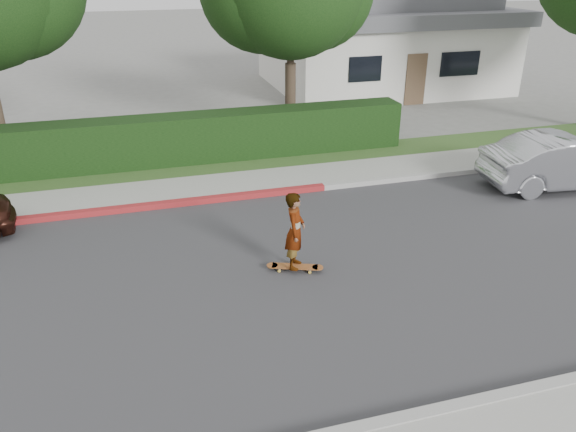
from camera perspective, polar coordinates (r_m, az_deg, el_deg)
name	(u,v)px	position (r m, az deg, el deg)	size (l,w,h in m)	color
ground	(344,269)	(11.47, 5.67, -5.38)	(120.00, 120.00, 0.00)	slate
road	(344,269)	(11.47, 5.67, -5.36)	(60.00, 8.00, 0.01)	#2D2D30
curb_near	(451,409)	(8.52, 16.25, -18.33)	(60.00, 0.20, 0.15)	#9E9E99
curb_far	(288,191)	(14.91, -0.02, 2.55)	(60.00, 0.20, 0.15)	#9E9E99
curb_red_section	(91,213)	(14.47, -19.42, 0.32)	(12.00, 0.21, 0.15)	maroon
sidewalk_far	(279,180)	(15.72, -0.93, 3.71)	(60.00, 1.60, 0.12)	gray
planting_strip	(265,162)	(17.18, -2.34, 5.55)	(60.00, 1.60, 0.10)	#2D4C1E
hedge	(161,142)	(17.12, -12.75, 7.34)	(15.00, 1.00, 1.50)	black
house	(381,40)	(28.01, 9.44, 17.20)	(10.60, 8.60, 4.30)	beige
skateboard	(295,267)	(11.29, 0.70, -5.18)	(1.14, 0.62, 0.11)	gold
skateboarder	(295,231)	(10.91, 0.73, -1.50)	(0.58, 0.38, 1.59)	white
car_silver	(565,162)	(16.89, 26.34, 4.97)	(1.53, 4.40, 1.45)	#B7B9BF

